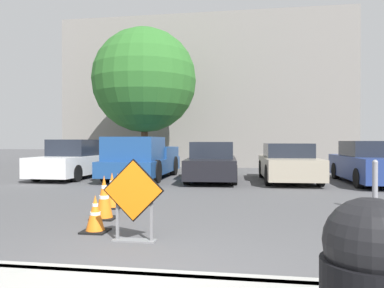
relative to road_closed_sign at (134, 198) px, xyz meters
name	(u,v)px	position (x,y,z in m)	size (l,w,h in m)	color
ground_plane	(218,181)	(0.51, 8.42, -0.64)	(96.00, 96.00, 0.00)	#4C4C4F
curb_lip	(134,278)	(0.51, -1.58, -0.57)	(27.34, 0.20, 0.14)	#999993
road_closed_sign	(134,198)	(0.00, 0.00, 0.00)	(0.92, 0.20, 1.22)	black
traffic_cone_nearest	(95,214)	(-0.80, 0.47, -0.35)	(0.41, 0.41, 0.60)	black
traffic_cone_second	(104,198)	(-1.06, 1.47, -0.23)	(0.45, 0.45, 0.83)	black
traffic_cone_third	(112,191)	(-1.33, 2.60, -0.26)	(0.45, 0.45, 0.79)	black
traffic_cone_fourth	(118,188)	(-1.52, 3.49, -0.30)	(0.51, 0.51, 0.69)	black
parked_car_nearest	(75,160)	(-5.29, 8.87, 0.06)	(1.83, 4.68, 1.53)	white
pickup_truck	(141,160)	(-2.51, 8.69, 0.10)	(2.10, 5.14, 1.62)	navy
parked_car_second	(212,163)	(0.26, 8.72, 0.03)	(2.02, 4.66, 1.44)	black
parked_car_third	(288,163)	(3.04, 8.78, 0.02)	(2.03, 4.58, 1.39)	#A39984
parked_car_fourth	(370,164)	(5.82, 8.55, 0.05)	(1.93, 4.69, 1.48)	navy
bollard_nearest	(375,184)	(4.30, 3.14, -0.07)	(0.12, 0.12, 1.08)	gray
building_facade_backdrop	(207,95)	(-1.00, 17.96, 3.70)	(16.76, 5.00, 8.67)	gray
street_tree_behind_lot	(144,80)	(-3.31, 11.97, 3.72)	(4.94, 4.94, 6.84)	#513823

